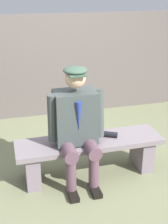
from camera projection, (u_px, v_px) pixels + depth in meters
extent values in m
plane|color=#6D7151|center=(89.00, 173.00, 3.66)|extent=(30.00, 30.00, 0.00)
cube|color=slate|center=(90.00, 142.00, 3.49)|extent=(1.67, 0.44, 0.06)
cube|color=slate|center=(142.00, 152.00, 3.74)|extent=(0.15, 0.38, 0.39)
cube|color=slate|center=(32.00, 168.00, 3.42)|extent=(0.15, 0.38, 0.39)
cube|color=#3B4342|center=(75.00, 117.00, 3.32)|extent=(0.45, 0.30, 0.58)
cylinder|color=#1E2338|center=(75.00, 94.00, 3.22)|extent=(0.25, 0.25, 0.06)
cone|color=navy|center=(79.00, 116.00, 3.16)|extent=(0.07, 0.07, 0.32)
sphere|color=#DBAD8C|center=(75.00, 78.00, 3.14)|extent=(0.21, 0.21, 0.21)
ellipsoid|color=#364D3E|center=(75.00, 70.00, 3.10)|extent=(0.25, 0.25, 0.08)
cube|color=#364D3E|center=(78.00, 76.00, 3.03)|extent=(0.17, 0.10, 0.02)
cylinder|color=#5B3F4C|center=(90.00, 145.00, 3.34)|extent=(0.15, 0.42, 0.15)
cylinder|color=#5B3F4C|center=(94.00, 171.00, 3.29)|extent=(0.11, 0.11, 0.46)
cube|color=black|center=(95.00, 190.00, 3.32)|extent=(0.10, 0.24, 0.05)
cylinder|color=#3B4342|center=(99.00, 113.00, 3.34)|extent=(0.10, 0.17, 0.53)
cylinder|color=#5B3F4C|center=(68.00, 148.00, 3.28)|extent=(0.15, 0.42, 0.15)
cylinder|color=#5B3F4C|center=(71.00, 175.00, 3.23)|extent=(0.11, 0.11, 0.46)
cube|color=black|center=(73.00, 194.00, 3.26)|extent=(0.10, 0.24, 0.05)
cylinder|color=#3B4342|center=(52.00, 118.00, 3.22)|extent=(0.11, 0.13, 0.53)
cylinder|color=black|center=(108.00, 134.00, 3.54)|extent=(0.22, 0.15, 0.06)
cube|color=#5E5551|center=(56.00, 65.00, 5.11)|extent=(12.00, 0.24, 1.64)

